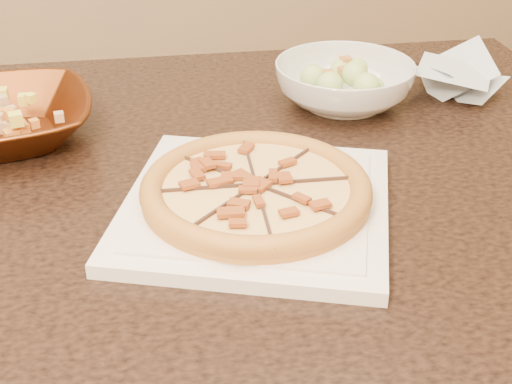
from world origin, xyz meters
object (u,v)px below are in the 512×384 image
pizza (256,189)px  dining_table (148,234)px  salad_bowl (344,84)px  bronze_bowl (3,121)px  plate (256,206)px

pizza → dining_table: bearing=133.2°
dining_table → salad_bowl: size_ratio=6.83×
dining_table → pizza: (0.12, -0.13, 0.13)m
bronze_bowl → plate: bearing=-43.2°
pizza → bronze_bowl: 0.42m
plate → pizza: bearing=132.6°
bronze_bowl → salad_bowl: (0.53, 0.00, 0.00)m
pizza → salad_bowl: 0.36m
pizza → bronze_bowl: bearing=136.8°
plate → pizza: 0.02m
salad_bowl → plate: bearing=-127.7°
bronze_bowl → salad_bowl: salad_bowl is taller
pizza → salad_bowl: (0.22, 0.29, 0.00)m
plate → bronze_bowl: (-0.31, 0.29, 0.02)m
dining_table → plate: 0.21m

